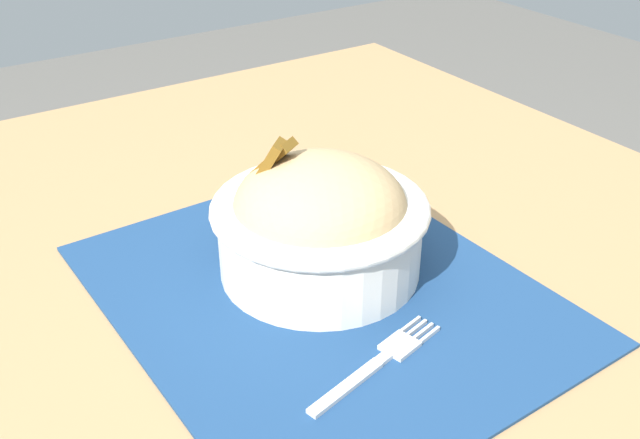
# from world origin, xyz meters

# --- Properties ---
(table) EXTENTS (1.06, 0.95, 0.72)m
(table) POSITION_xyz_m (0.00, 0.00, 0.64)
(table) COLOR #99754C
(table) RESTS_ON ground_plane
(placemat) EXTENTS (0.39, 0.32, 0.00)m
(placemat) POSITION_xyz_m (-0.00, 0.02, 0.72)
(placemat) COLOR navy
(placemat) RESTS_ON table
(bowl) EXTENTS (0.20, 0.20, 0.12)m
(bowl) POSITION_xyz_m (-0.03, 0.04, 0.77)
(bowl) COLOR silver
(bowl) RESTS_ON placemat
(fork) EXTENTS (0.04, 0.13, 0.00)m
(fork) POSITION_xyz_m (0.10, 0.01, 0.72)
(fork) COLOR silver
(fork) RESTS_ON placemat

